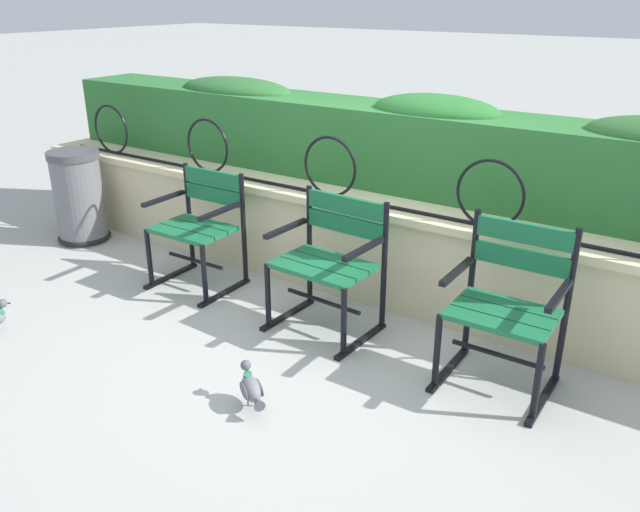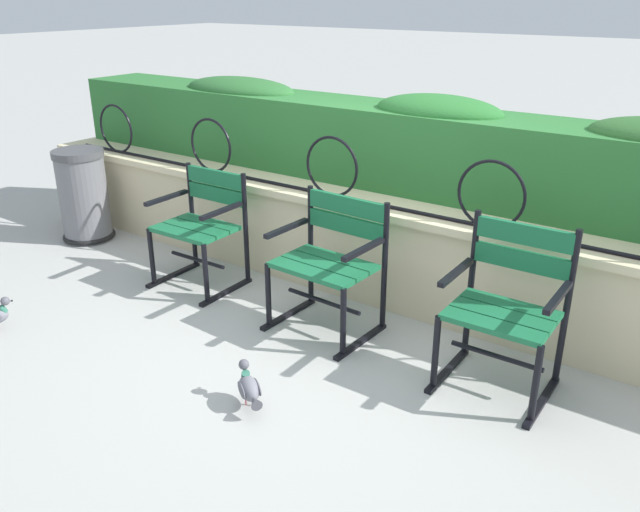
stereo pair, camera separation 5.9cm
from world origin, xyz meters
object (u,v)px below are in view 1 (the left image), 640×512
(park_chair_centre, at_px, (330,259))
(park_chair_left, at_px, (200,224))
(park_chair_right, at_px, (508,304))
(pigeon_far_side, at_px, (251,388))
(trash_bin, at_px, (79,199))

(park_chair_centre, bearing_deg, park_chair_left, 178.73)
(park_chair_right, height_order, pigeon_far_side, park_chair_right)
(park_chair_left, bearing_deg, trash_bin, 177.62)
(trash_bin, bearing_deg, park_chair_right, -1.40)
(park_chair_right, bearing_deg, trash_bin, 178.60)
(park_chair_left, relative_size, park_chair_right, 0.92)
(park_chair_left, distance_m, pigeon_far_side, 1.66)
(trash_bin, bearing_deg, park_chair_centre, -1.90)
(park_chair_centre, xyz_separation_m, pigeon_far_side, (0.15, -0.97, -0.35))
(park_chair_centre, distance_m, park_chair_right, 1.12)
(trash_bin, bearing_deg, pigeon_far_side, -20.99)
(park_chair_left, relative_size, park_chair_centre, 0.98)
(park_chair_centre, xyz_separation_m, park_chair_right, (1.12, -0.00, 0.01))
(park_chair_right, relative_size, pigeon_far_side, 3.48)
(park_chair_centre, height_order, park_chair_right, park_chair_right)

